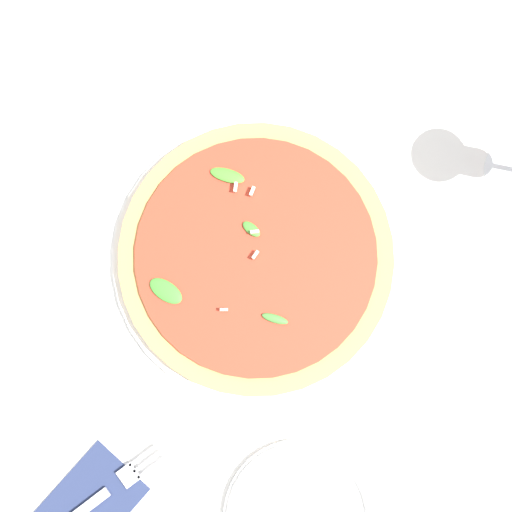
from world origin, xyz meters
TOP-DOWN VIEW (x-y plane):
  - ground_plane at (0.00, 0.00)m, footprint 6.00×6.00m
  - pizza_arugula_main at (0.02, -0.03)m, footprint 0.37×0.37m
  - napkin at (-0.32, -0.19)m, footprint 0.16×0.13m
  - fork at (-0.31, -0.19)m, footprint 0.21×0.04m

SIDE VIEW (x-z plane):
  - ground_plane at x=0.00m, z-range 0.00..0.00m
  - napkin at x=-0.32m, z-range 0.00..0.01m
  - fork at x=-0.31m, z-range 0.01..0.01m
  - pizza_arugula_main at x=0.02m, z-range -0.01..0.04m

